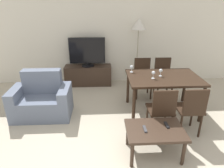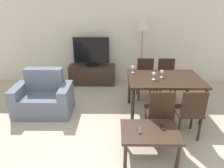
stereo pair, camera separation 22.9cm
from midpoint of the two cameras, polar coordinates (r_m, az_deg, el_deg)
name	(u,v)px [view 1 (the left image)]	position (r m, az deg, el deg)	size (l,w,h in m)	color
wall_back	(105,31)	(5.29, -3.27, 14.79)	(7.07, 0.06, 2.70)	silver
armchair	(42,101)	(4.13, -20.84, -4.46)	(1.09, 0.65, 0.87)	slate
tv_stand	(88,75)	(5.33, -8.01, 2.49)	(1.20, 0.39, 0.51)	#38281E
tv	(87,52)	(5.14, -8.40, 8.98)	(0.90, 0.32, 0.73)	black
coffee_table	(155,132)	(2.93, 9.91, -13.52)	(0.81, 0.57, 0.44)	#38281E
dining_table	(163,81)	(3.92, 12.86, 0.93)	(1.36, 0.94, 0.75)	black
dining_chair_near	(162,109)	(3.27, 12.04, -7.05)	(0.40, 0.40, 0.87)	black
dining_chair_far	(163,75)	(4.74, 13.06, 2.59)	(0.40, 0.40, 0.87)	black
dining_chair_near_right	(191,108)	(3.42, 19.84, -6.56)	(0.40, 0.40, 0.87)	black
dining_chair_far_left	(143,75)	(4.63, 7.36, 2.53)	(0.40, 0.40, 0.87)	black
floor_lamp	(139,27)	(5.02, 6.28, 15.86)	(0.37, 0.37, 1.70)	gray
remote_primary	(167,125)	(3.00, 13.22, -11.35)	(0.04, 0.15, 0.02)	black
remote_secondary	(145,129)	(2.86, 7.08, -12.65)	(0.04, 0.15, 0.02)	#38383D
wine_glass_left	(132,67)	(4.00, 3.99, 4.74)	(0.07, 0.07, 0.15)	silver
wine_glass_center	(161,71)	(3.87, 12.13, 3.62)	(0.07, 0.07, 0.15)	silver
wine_glass_right	(153,73)	(3.72, 10.02, 3.01)	(0.07, 0.07, 0.15)	silver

